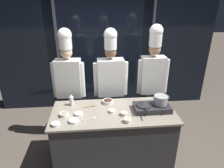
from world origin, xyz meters
TOP-DOWN VIEW (x-y plane):
  - ground_plane at (0.00, 0.00)m, footprint 24.00×24.00m
  - window_wall_back at (0.00, 1.84)m, footprint 4.96×0.09m
  - demo_counter at (0.00, 0.00)m, footprint 1.88×0.83m
  - portable_stove at (0.59, -0.01)m, footprint 0.55×0.33m
  - frying_pan at (0.47, -0.02)m, footprint 0.24×0.42m
  - stock_pot at (0.72, -0.01)m, footprint 0.24×0.21m
  - squeeze_bottle_clear at (-0.65, 0.26)m, footprint 0.06×0.06m
  - prep_bowl_bean_sprouts at (-0.58, -0.22)m, footprint 0.14×0.14m
  - prep_bowl_soy_glaze at (-0.07, 0.27)m, footprint 0.17×0.17m
  - prep_bowl_mushrooms at (-0.74, -0.05)m, footprint 0.13×0.13m
  - prep_bowl_ginger at (0.14, -0.12)m, footprint 0.10×0.10m
  - prep_bowl_onion at (-0.03, -0.01)m, footprint 0.10×0.10m
  - prep_bowl_shrimp at (0.17, -0.30)m, footprint 0.10×0.10m
  - prep_bowl_rice at (-0.53, -0.05)m, footprint 0.13×0.13m
  - prep_bowl_noodles at (-0.82, -0.28)m, footprint 0.12×0.12m
  - serving_spoon_slotted at (-0.33, -0.17)m, footprint 0.21×0.09m
  - serving_spoon_solid at (-0.32, 0.19)m, footprint 0.21×0.08m
  - chef_head at (-0.73, 0.70)m, footprint 0.57×0.26m
  - chef_sous at (0.02, 0.72)m, footprint 0.61×0.25m
  - chef_line at (0.79, 0.71)m, footprint 0.56×0.23m

SIDE VIEW (x-z plane):
  - ground_plane at x=0.00m, z-range 0.00..0.00m
  - demo_counter at x=0.00m, z-range 0.00..0.90m
  - serving_spoon_solid at x=-0.32m, z-range 0.90..0.92m
  - serving_spoon_slotted at x=-0.33m, z-range 0.90..0.92m
  - prep_bowl_rice at x=-0.53m, z-range 0.91..0.94m
  - prep_bowl_bean_sprouts at x=-0.58m, z-range 0.91..0.94m
  - prep_bowl_noodles at x=-0.82m, z-range 0.91..0.94m
  - prep_bowl_onion at x=-0.03m, z-range 0.91..0.94m
  - prep_bowl_mushrooms at x=-0.74m, z-range 0.91..0.96m
  - prep_bowl_soy_glaze at x=-0.07m, z-range 0.91..0.96m
  - prep_bowl_ginger at x=0.14m, z-range 0.91..0.96m
  - prep_bowl_shrimp at x=0.17m, z-range 0.91..0.96m
  - portable_stove at x=0.59m, z-range 0.90..1.00m
  - squeeze_bottle_clear at x=-0.65m, z-range 0.90..1.09m
  - frying_pan at x=0.47m, z-range 1.00..1.05m
  - stock_pot at x=0.72m, z-range 1.00..1.15m
  - chef_sous at x=0.02m, z-range 0.15..2.20m
  - chef_head at x=-0.73m, z-range 0.18..2.24m
  - chef_line at x=0.79m, z-range 0.19..2.29m
  - window_wall_back at x=0.00m, z-range 0.00..2.70m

